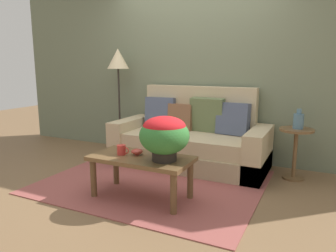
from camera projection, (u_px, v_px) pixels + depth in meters
name	position (u px, v px, depth m)	size (l,w,h in m)	color
ground_plane	(156.00, 181.00, 3.79)	(14.00, 14.00, 0.00)	brown
wall_back	(196.00, 57.00, 4.62)	(6.40, 0.12, 2.94)	slate
area_rug	(154.00, 182.00, 3.75)	(2.43, 1.97, 0.01)	#994C47
couch	(191.00, 141.00, 4.36)	(2.06, 0.91, 1.06)	tan
coffee_table	(141.00, 163.00, 3.24)	(1.04, 0.52, 0.44)	brown
side_table	(296.00, 145.00, 3.78)	(0.39, 0.39, 0.62)	brown
floor_lamp	(118.00, 67.00, 4.87)	(0.33, 0.33, 1.59)	#2D2823
potted_plant	(164.00, 134.00, 3.04)	(0.48, 0.48, 0.43)	black
coffee_mug	(122.00, 150.00, 3.28)	(0.14, 0.09, 0.10)	red
snack_bowl	(137.00, 152.00, 3.28)	(0.12, 0.12, 0.06)	#B2382D
table_vase	(298.00, 121.00, 3.72)	(0.12, 0.12, 0.23)	slate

